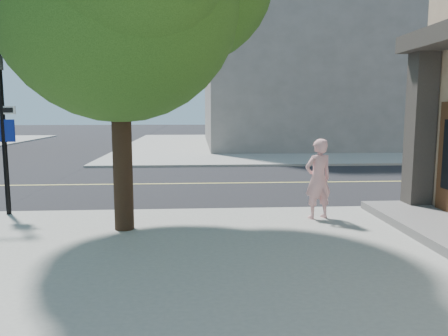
{
  "coord_description": "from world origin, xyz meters",
  "views": [
    {
      "loc": [
        4.17,
        -10.85,
        2.62
      ],
      "look_at": [
        4.8,
        -1.0,
        1.3
      ],
      "focal_mm": 34.55,
      "sensor_mm": 36.0,
      "label": 1
    }
  ],
  "objects": [
    {
      "name": "ground",
      "position": [
        0.0,
        0.0,
        0.0
      ],
      "size": [
        140.0,
        140.0,
        0.0
      ],
      "primitive_type": "plane",
      "color": "black",
      "rests_on": "ground"
    },
    {
      "name": "sidewalk_ne",
      "position": [
        13.5,
        21.5,
        0.06
      ],
      "size": [
        29.0,
        25.0,
        0.12
      ],
      "primitive_type": "cube",
      "color": "gray",
      "rests_on": "ground"
    },
    {
      "name": "man_on_phone",
      "position": [
        6.97,
        -1.17,
        1.05
      ],
      "size": [
        0.78,
        0.63,
        1.86
      ],
      "primitive_type": "imported",
      "rotation": [
        0.0,
        0.0,
        3.45
      ],
      "color": "#DC9998",
      "rests_on": "sidewalk_se"
    },
    {
      "name": "filler_ne",
      "position": [
        14.0,
        22.0,
        7.12
      ],
      "size": [
        18.0,
        16.0,
        14.0
      ],
      "primitive_type": "cube",
      "color": "slate",
      "rests_on": "sidewalk_ne"
    },
    {
      "name": "road_ew",
      "position": [
        0.0,
        4.5,
        0.01
      ],
      "size": [
        140.0,
        9.0,
        0.01
      ],
      "primitive_type": "cube",
      "color": "black",
      "rests_on": "ground"
    }
  ]
}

